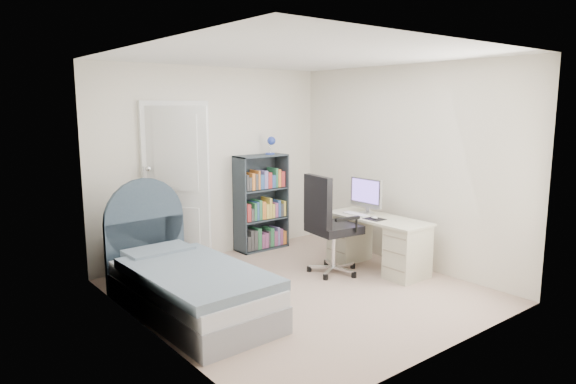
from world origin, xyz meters
TOP-DOWN VIEW (x-y plane):
  - room_shell at (0.00, 0.00)m, footprint 3.50×3.70m
  - door at (-0.65, 1.57)m, footprint 0.92×0.67m
  - bed at (-1.22, 0.28)m, footprint 0.99×2.01m
  - nightstand at (-1.27, 1.59)m, footprint 0.41×0.41m
  - floor_lamp at (-1.01, 1.68)m, footprint 0.19×0.19m
  - bookcase at (0.66, 1.64)m, footprint 0.74×0.32m
  - desk at (1.25, 0.02)m, footprint 0.53×1.34m
  - office_chair at (0.63, 0.25)m, footprint 0.64×0.66m

SIDE VIEW (x-z plane):
  - bed at x=-1.22m, z-range -0.34..0.89m
  - desk at x=1.25m, z-range -0.19..0.91m
  - nightstand at x=-1.27m, z-range 0.10..0.70m
  - floor_lamp at x=-1.01m, z-range -0.12..1.18m
  - bookcase at x=0.66m, z-range -0.19..1.39m
  - office_chair at x=0.63m, z-range 0.06..1.26m
  - door at x=-0.65m, z-range 0.00..2.06m
  - room_shell at x=0.00m, z-range -0.05..2.55m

